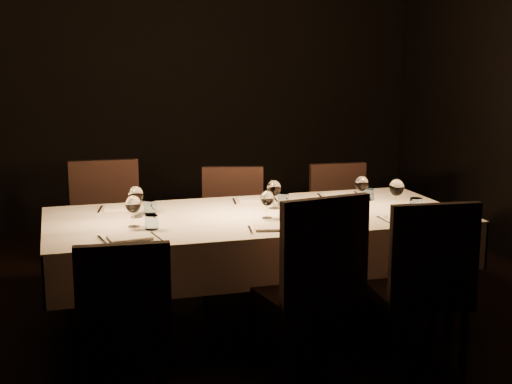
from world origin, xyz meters
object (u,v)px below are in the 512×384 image
object	(u,v)px
chair_near_right	(423,281)
chair_far_center	(233,226)
dining_table	(256,226)
chair_near_left	(124,320)
chair_near_center	(311,281)
chair_far_right	(341,219)
chair_far_left	(106,227)

from	to	relation	value
chair_near_right	chair_far_center	world-z (taller)	chair_near_right
dining_table	chair_near_left	distance (m)	1.25
dining_table	chair_near_center	bearing A→B (deg)	-82.89
dining_table	chair_far_center	bearing A→B (deg)	87.25
chair_near_right	chair_far_right	xyz separation A→B (m)	(0.20, 1.60, -0.04)
chair_far_left	chair_far_center	size ratio (longest dim) A/B	1.08
chair_near_left	chair_far_left	distance (m)	1.66
chair_near_right	chair_far_left	xyz separation A→B (m)	(-1.53, 1.65, 0.00)
dining_table	chair_far_left	bearing A→B (deg)	136.61
chair_near_left	chair_near_center	distance (m)	0.99
chair_near_right	chair_far_left	bearing A→B (deg)	-41.77
dining_table	chair_far_center	size ratio (longest dim) A/B	2.73
dining_table	chair_near_left	world-z (taller)	chair_near_left
chair_far_center	chair_near_center	bearing A→B (deg)	-72.54
chair_near_center	chair_far_right	world-z (taller)	chair_near_center
chair_near_left	chair_far_center	world-z (taller)	chair_far_center
chair_near_center	chair_far_right	size ratio (longest dim) A/B	1.14
chair_near_left	chair_far_left	size ratio (longest dim) A/B	0.90
chair_near_center	chair_far_left	bearing A→B (deg)	-68.95
dining_table	chair_far_right	bearing A→B (deg)	40.37
chair_near_center	chair_near_right	size ratio (longest dim) A/B	1.04
chair_near_left	chair_far_right	xyz separation A→B (m)	(1.78, 1.61, 0.01)
chair_far_right	chair_near_right	bearing A→B (deg)	-93.42
chair_near_left	chair_far_center	bearing A→B (deg)	-116.02
chair_far_left	chair_far_right	xyz separation A→B (m)	(1.73, -0.05, -0.04)
chair_near_right	chair_near_center	bearing A→B (deg)	-5.60
chair_near_left	chair_far_right	world-z (taller)	chair_far_right
chair_near_center	chair_near_left	bearing A→B (deg)	-3.11
dining_table	chair_far_right	size ratio (longest dim) A/B	2.77
dining_table	chair_near_left	bearing A→B (deg)	-136.08
chair_near_left	chair_near_right	bearing A→B (deg)	-175.36
chair_near_center	chair_far_left	xyz separation A→B (m)	(-0.94, 1.54, -0.02)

